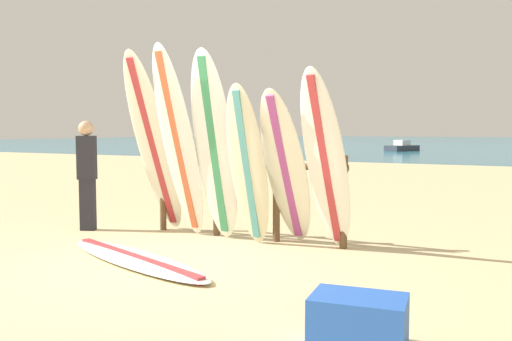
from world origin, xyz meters
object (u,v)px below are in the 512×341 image
object	(u,v)px
surfboard_leaning_right	(326,162)
surfboard_leaning_center_right	(286,169)
surfboard_leaning_left	(179,144)
surfboard_lying_on_sand	(135,259)
surfboard_rack	(246,186)
cooler_box	(358,324)
surfboard_leaning_far_left	(154,145)
surfboard_leaning_center_left	(214,147)
beachgoer_standing	(87,170)
surfboard_leaning_center	(248,166)
small_boat_offshore	(402,147)

from	to	relation	value
surfboard_leaning_right	surfboard_leaning_center_right	bearing A→B (deg)	170.23
surfboard_leaning_left	surfboard_lying_on_sand	xyz separation A→B (m)	(0.26, -1.21, -1.20)
surfboard_rack	cooler_box	distance (m)	3.70
surfboard_leaning_left	surfboard_leaning_center_right	xyz separation A→B (m)	(1.41, 0.19, -0.29)
surfboard_rack	surfboard_leaning_right	xyz separation A→B (m)	(1.22, -0.35, 0.36)
surfboard_leaning_far_left	surfboard_leaning_left	bearing A→B (deg)	-12.81
surfboard_rack	surfboard_leaning_center_right	bearing A→B (deg)	-20.84
surfboard_leaning_center_left	cooler_box	bearing A→B (deg)	-43.74
surfboard_leaning_far_left	surfboard_lying_on_sand	world-z (taller)	surfboard_leaning_far_left
surfboard_rack	surfboard_lying_on_sand	xyz separation A→B (m)	(-0.47, -1.65, -0.66)
beachgoer_standing	cooler_box	world-z (taller)	beachgoer_standing
surfboard_leaning_far_left	surfboard_rack	bearing A→B (deg)	15.61
surfboard_leaning_center_right	surfboard_leaning_center_left	bearing A→B (deg)	-172.29
surfboard_leaning_center	surfboard_leaning_center_right	world-z (taller)	surfboard_leaning_center
surfboard_leaning_right	small_boat_offshore	size ratio (longest dim) A/B	0.82
surfboard_leaning_center_right	surfboard_leaning_far_left	bearing A→B (deg)	-177.67
surfboard_leaning_far_left	surfboard_leaning_center_left	world-z (taller)	surfboard_leaning_far_left
surfboard_leaning_center_right	small_boat_offshore	bearing A→B (deg)	99.13
surfboard_leaning_far_left	surfboard_leaning_center_left	bearing A→B (deg)	-2.78
surfboard_leaning_center	surfboard_leaning_right	distance (m)	0.96
surfboard_leaning_center	surfboard_leaning_right	bearing A→B (deg)	5.49
surfboard_leaning_center_left	surfboard_leaning_center_right	world-z (taller)	surfboard_leaning_center_left
surfboard_leaning_center_left	surfboard_leaning_center_right	size ratio (longest dim) A/B	1.26
surfboard_lying_on_sand	cooler_box	distance (m)	3.03
surfboard_leaning_center_left	surfboard_leaning_center	distance (m)	0.55
surfboard_leaning_right	surfboard_leaning_far_left	bearing A→B (deg)	179.64
surfboard_rack	surfboard_leaning_left	xyz separation A→B (m)	(-0.73, -0.45, 0.55)
surfboard_leaning_center	surfboard_leaning_right	world-z (taller)	surfboard_leaning_right
surfboard_rack	beachgoer_standing	size ratio (longest dim) A/B	1.79
surfboard_leaning_far_left	surfboard_leaning_center	size ratio (longest dim) A/B	1.24
surfboard_leaning_right	cooler_box	xyz separation A→B (m)	(1.11, -2.48, -0.87)
surfboard_leaning_far_left	cooler_box	world-z (taller)	surfboard_leaning_far_left
surfboard_rack	surfboard_leaning_center_left	world-z (taller)	surfboard_leaning_center_left
surfboard_rack	cooler_box	size ratio (longest dim) A/B	4.58
surfboard_leaning_center_left	beachgoer_standing	world-z (taller)	surfboard_leaning_center_left
surfboard_leaning_left	surfboard_leaning_center	distance (m)	1.03
surfboard_leaning_center	surfboard_leaning_center_left	bearing A→B (deg)	173.21
surfboard_leaning_right	surfboard_leaning_left	bearing A→B (deg)	-177.25
surfboard_leaning_left	small_boat_offshore	distance (m)	30.10
surfboard_leaning_center	beachgoer_standing	distance (m)	2.52
surfboard_leaning_center	surfboard_lying_on_sand	world-z (taller)	surfboard_leaning_center
surfboard_leaning_right	surfboard_lying_on_sand	xyz separation A→B (m)	(-1.69, -1.30, -1.02)
beachgoer_standing	small_boat_offshore	xyz separation A→B (m)	(-1.84, 29.95, -0.59)
surfboard_lying_on_sand	beachgoer_standing	xyz separation A→B (m)	(-1.79, 1.15, 0.81)
beachgoer_standing	surfboard_leaning_right	bearing A→B (deg)	2.45
surfboard_leaning_far_left	surfboard_leaning_center_left	size ratio (longest dim) A/B	1.01
surfboard_leaning_center	surfboard_leaning_center_right	bearing A→B (deg)	23.74
surfboard_leaning_left	beachgoer_standing	xyz separation A→B (m)	(-1.52, -0.06, -0.39)
small_boat_offshore	surfboard_rack	bearing A→B (deg)	-82.09
surfboard_leaning_far_left	small_boat_offshore	size ratio (longest dim) A/B	0.95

